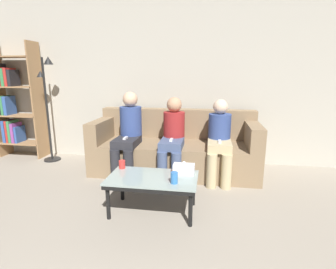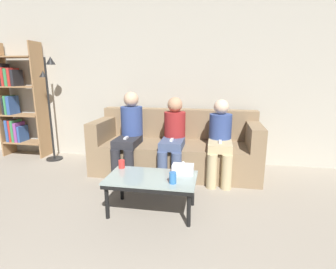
# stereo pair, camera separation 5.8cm
# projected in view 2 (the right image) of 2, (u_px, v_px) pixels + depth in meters

# --- Properties ---
(wall_back) EXTENTS (12.00, 0.06, 2.60)m
(wall_back) POSITION_uv_depth(u_px,v_px,m) (181.00, 80.00, 4.09)
(wall_back) COLOR #B7B2A3
(wall_back) RESTS_ON ground_plane
(couch) EXTENTS (2.32, 0.87, 0.87)m
(couch) POSITION_uv_depth(u_px,v_px,m) (176.00, 149.00, 3.82)
(couch) COLOR #897051
(couch) RESTS_ON ground_plane
(coffee_table) EXTENTS (0.90, 0.52, 0.38)m
(coffee_table) POSITION_uv_depth(u_px,v_px,m) (152.00, 181.00, 2.65)
(coffee_table) COLOR #8C9E99
(coffee_table) RESTS_ON ground_plane
(cup_near_left) EXTENTS (0.07, 0.07, 0.11)m
(cup_near_left) POSITION_uv_depth(u_px,v_px,m) (173.00, 178.00, 2.47)
(cup_near_left) COLOR #3372BF
(cup_near_left) RESTS_ON coffee_table
(cup_near_right) EXTENTS (0.07, 0.07, 0.09)m
(cup_near_right) POSITION_uv_depth(u_px,v_px,m) (122.00, 164.00, 2.87)
(cup_near_right) COLOR red
(cup_near_right) RESTS_ON coffee_table
(tissue_box) EXTENTS (0.22, 0.12, 0.13)m
(tissue_box) POSITION_uv_depth(u_px,v_px,m) (183.00, 169.00, 2.71)
(tissue_box) COLOR white
(tissue_box) RESTS_ON coffee_table
(bookshelf) EXTENTS (0.74, 0.32, 1.90)m
(bookshelf) POSITION_uv_depth(u_px,v_px,m) (17.00, 103.00, 4.43)
(bookshelf) COLOR #9E754C
(bookshelf) RESTS_ON ground_plane
(standing_lamp) EXTENTS (0.31, 0.26, 1.65)m
(standing_lamp) POSITION_uv_depth(u_px,v_px,m) (50.00, 98.00, 4.15)
(standing_lamp) COLOR black
(standing_lamp) RESTS_ON ground_plane
(seated_person_left_end) EXTENTS (0.31, 0.67, 1.15)m
(seated_person_left_end) POSITION_uv_depth(u_px,v_px,m) (130.00, 131.00, 3.65)
(seated_person_left_end) COLOR #28282D
(seated_person_left_end) RESTS_ON ground_plane
(seated_person_mid_left) EXTENTS (0.31, 0.66, 1.09)m
(seated_person_mid_left) POSITION_uv_depth(u_px,v_px,m) (173.00, 136.00, 3.54)
(seated_person_mid_left) COLOR #47567A
(seated_person_mid_left) RESTS_ON ground_plane
(seated_person_mid_right) EXTENTS (0.31, 0.64, 1.07)m
(seated_person_mid_right) POSITION_uv_depth(u_px,v_px,m) (220.00, 138.00, 3.44)
(seated_person_mid_right) COLOR tan
(seated_person_mid_right) RESTS_ON ground_plane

